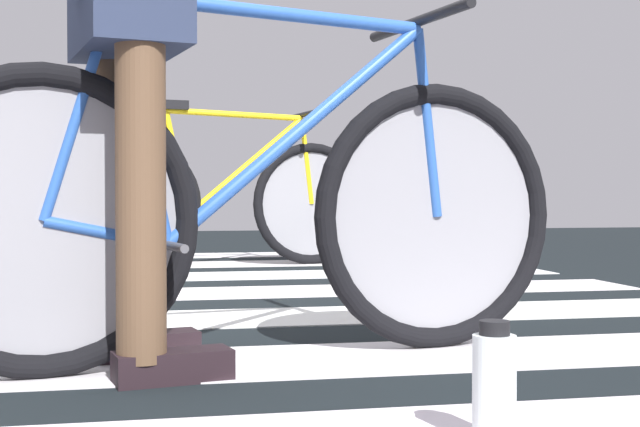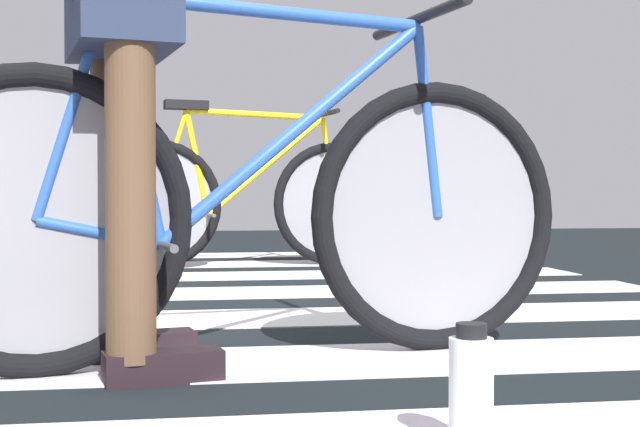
% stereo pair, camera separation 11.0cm
% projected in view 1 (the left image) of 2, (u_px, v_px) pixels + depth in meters
% --- Properties ---
extents(crosswalk_markings, '(5.44, 6.51, 0.00)m').
position_uv_depth(crosswalk_markings, '(8.00, 325.00, 2.81)').
color(crosswalk_markings, silver).
rests_on(crosswalk_markings, ground).
extents(bicycle_1_of_3, '(1.71, 0.57, 0.93)m').
position_uv_depth(bicycle_1_of_3, '(256.00, 207.00, 2.19)').
color(bicycle_1_of_3, black).
rests_on(bicycle_1_of_3, ground).
extents(cyclist_1_of_3, '(0.38, 0.45, 1.02)m').
position_uv_depth(cyclist_1_of_3, '(130.00, 89.00, 2.06)').
color(cyclist_1_of_3, brown).
rests_on(cyclist_1_of_3, ground).
extents(bicycle_2_of_3, '(1.72, 0.54, 0.93)m').
position_uv_depth(bicycle_2_of_3, '(227.00, 199.00, 5.02)').
color(bicycle_2_of_3, black).
rests_on(bicycle_2_of_3, ground).
extents(water_bottle, '(0.07, 0.07, 0.21)m').
position_uv_depth(water_bottle, '(494.00, 387.00, 1.47)').
color(water_bottle, white).
rests_on(water_bottle, ground).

